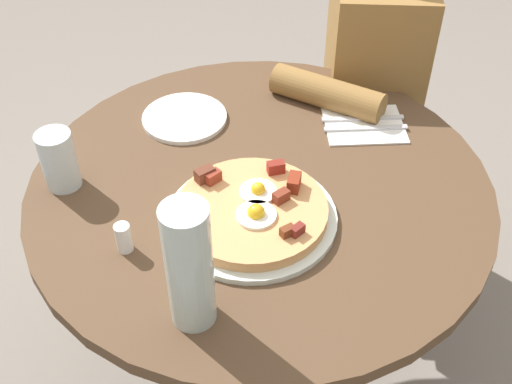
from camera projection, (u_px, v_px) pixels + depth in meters
name	position (u px, v px, depth m)	size (l,w,h in m)	color
ground_plane	(259.00, 379.00, 1.73)	(6.00, 6.00, 0.00)	gray
dining_table	(260.00, 240.00, 1.36)	(0.91, 0.91, 0.72)	brown
person_seated	(363.00, 118.00, 1.76)	(0.53, 0.40, 1.14)	#2D2D33
pizza_plate	(252.00, 217.00, 1.17)	(0.31, 0.31, 0.01)	silver
breakfast_pizza	(252.00, 209.00, 1.15)	(0.28, 0.28, 0.05)	tan
bread_plate	(185.00, 118.00, 1.40)	(0.19, 0.19, 0.01)	white
napkin	(364.00, 125.00, 1.38)	(0.17, 0.14, 0.00)	white
fork	(366.00, 128.00, 1.37)	(0.18, 0.01, 0.01)	silver
knife	(363.00, 118.00, 1.39)	(0.18, 0.01, 0.01)	silver
water_glass	(59.00, 160.00, 1.20)	(0.07, 0.07, 0.12)	silver
water_bottle	(189.00, 267.00, 0.93)	(0.07, 0.07, 0.23)	silver
salt_shaker	(124.00, 238.00, 1.10)	(0.03, 0.03, 0.06)	white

